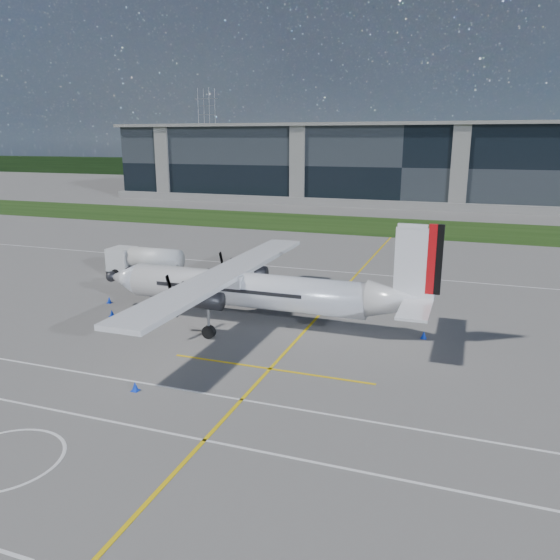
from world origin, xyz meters
name	(u,v)px	position (x,y,z in m)	size (l,w,h in m)	color
ground	(369,235)	(0.00, 40.00, 0.00)	(400.00, 400.00, 0.00)	#565451
grass_strip	(379,226)	(0.00, 48.00, 0.02)	(400.00, 18.00, 0.04)	black
terminal_building	(409,165)	(0.00, 80.00, 7.50)	(120.00, 20.00, 15.00)	black
tree_line	(432,172)	(0.00, 140.00, 3.00)	(400.00, 6.00, 6.00)	black
pylon_west	(207,132)	(-80.00, 150.00, 15.00)	(9.00, 4.60, 30.00)	gray
yellow_taxiway_centerline	(338,295)	(3.00, 10.00, 0.01)	(0.20, 70.00, 0.01)	yellow
white_lane_line	(145,428)	(0.00, -14.00, 0.01)	(90.00, 0.15, 0.01)	white
turboprop_aircraft	(257,270)	(-0.66, 1.13, 3.81)	(24.47, 25.37, 7.61)	white
fuel_tanker_truck	(141,262)	(-15.80, 9.65, 1.44)	(7.69, 2.50, 2.88)	silver
baggage_tug	(219,280)	(-7.06, 8.21, 0.81)	(2.71, 1.63, 1.63)	white
ground_crew_person	(155,281)	(-11.84, 5.74, 0.98)	(0.79, 0.57, 1.95)	#F25907
safety_cone_fwd	(109,300)	(-13.49, 1.67, 0.25)	(0.36, 0.36, 0.50)	#0B31C8
safety_cone_nose_port	(112,313)	(-11.22, -1.06, 0.25)	(0.36, 0.36, 0.50)	#0B31C8
safety_cone_portwing	(135,386)	(-2.56, -10.92, 0.25)	(0.36, 0.36, 0.50)	#0B31C8
safety_cone_tail	(424,335)	(10.70, 1.91, 0.25)	(0.36, 0.36, 0.50)	#0B31C8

